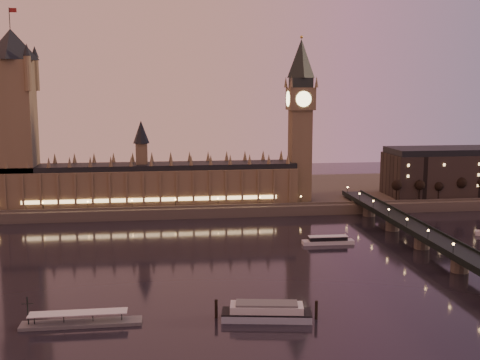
# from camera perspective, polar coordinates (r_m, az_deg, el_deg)

# --- Properties ---
(ground) EXTENTS (700.00, 700.00, 0.00)m
(ground) POSITION_cam_1_polar(r_m,az_deg,el_deg) (267.14, 0.11, -8.26)
(ground) COLOR black
(ground) RESTS_ON ground
(far_embankment) EXTENTS (560.00, 130.00, 6.00)m
(far_embankment) POSITION_cam_1_polar(r_m,az_deg,el_deg) (429.61, 1.17, -1.28)
(far_embankment) COLOR #423D35
(far_embankment) RESTS_ON ground
(palace_of_westminster) EXTENTS (180.00, 26.62, 52.00)m
(palace_of_westminster) POSITION_cam_1_polar(r_m,az_deg,el_deg) (378.43, -8.36, 0.11)
(palace_of_westminster) COLOR brown
(palace_of_westminster) RESTS_ON ground
(victoria_tower) EXTENTS (31.68, 31.68, 118.00)m
(victoria_tower) POSITION_cam_1_polar(r_m,az_deg,el_deg) (384.12, -20.59, 6.38)
(victoria_tower) COLOR brown
(victoria_tower) RESTS_ON ground
(big_ben) EXTENTS (17.68, 17.68, 104.00)m
(big_ben) POSITION_cam_1_polar(r_m,az_deg,el_deg) (384.49, 5.75, 6.63)
(big_ben) COLOR brown
(big_ben) RESTS_ON ground
(westminster_bridge) EXTENTS (13.20, 260.00, 15.30)m
(westminster_bridge) POSITION_cam_1_polar(r_m,az_deg,el_deg) (291.71, 18.35, -6.12)
(westminster_bridge) COLOR black
(westminster_bridge) RESTS_ON ground
(bare_tree_0) EXTENTS (6.27, 6.27, 12.74)m
(bare_tree_0) POSITION_cam_1_polar(r_m,az_deg,el_deg) (397.00, 14.85, -0.59)
(bare_tree_0) COLOR black
(bare_tree_0) RESTS_ON ground
(bare_tree_1) EXTENTS (6.27, 6.27, 12.74)m
(bare_tree_1) POSITION_cam_1_polar(r_m,az_deg,el_deg) (402.66, 16.74, -0.54)
(bare_tree_1) COLOR black
(bare_tree_1) RESTS_ON ground
(bare_tree_2) EXTENTS (6.27, 6.27, 12.74)m
(bare_tree_2) POSITION_cam_1_polar(r_m,az_deg,el_deg) (408.74, 18.58, -0.49)
(bare_tree_2) COLOR black
(bare_tree_2) RESTS_ON ground
(bare_tree_3) EXTENTS (6.27, 6.27, 12.74)m
(bare_tree_3) POSITION_cam_1_polar(r_m,az_deg,el_deg) (415.23, 20.36, -0.44)
(bare_tree_3) COLOR black
(bare_tree_3) RESTS_ON ground
(cruise_boat_a) EXTENTS (26.08, 6.08, 4.16)m
(cruise_boat_a) POSITION_cam_1_polar(r_m,az_deg,el_deg) (307.74, 8.34, -5.69)
(cruise_boat_a) COLOR silver
(cruise_boat_a) RESTS_ON ground
(moored_barge) EXTENTS (34.80, 13.44, 6.46)m
(moored_barge) POSITION_cam_1_polar(r_m,az_deg,el_deg) (209.51, 2.54, -12.39)
(moored_barge) COLOR #95A6BE
(moored_barge) RESTS_ON ground
(pontoon_pier) EXTENTS (39.70, 6.62, 10.59)m
(pontoon_pier) POSITION_cam_1_polar(r_m,az_deg,el_deg) (212.24, -14.86, -12.86)
(pontoon_pier) COLOR #595B5E
(pontoon_pier) RESTS_ON ground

